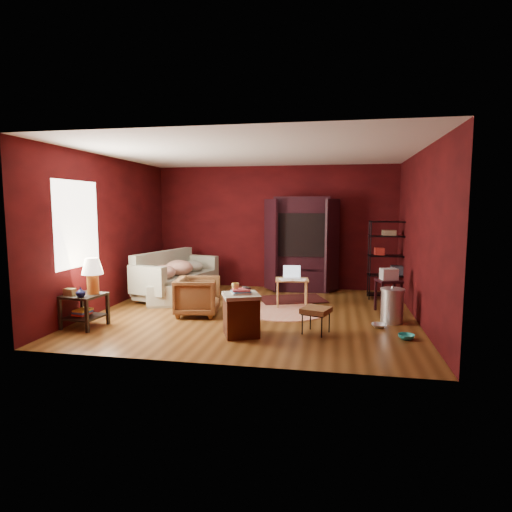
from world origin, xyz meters
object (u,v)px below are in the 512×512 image
at_px(laptop_desk, 292,282).
at_px(wire_shelving, 389,256).
at_px(hamper, 241,314).
at_px(tv_armoire, 301,242).
at_px(sofa, 173,278).
at_px(armchair, 198,294).
at_px(side_table, 88,286).

distance_m(laptop_desk, wire_shelving, 2.16).
height_order(laptop_desk, wire_shelving, wire_shelving).
bearing_deg(laptop_desk, hamper, -112.72).
distance_m(hamper, wire_shelving, 3.88).
bearing_deg(laptop_desk, tv_armoire, 80.97).
bearing_deg(hamper, laptop_desk, 74.68).
distance_m(sofa, armchair, 1.66).
distance_m(side_table, hamper, 2.47).
relative_size(side_table, hamper, 1.52).
xyz_separation_m(side_table, tv_armoire, (3.04, 3.54, 0.44)).
height_order(armchair, tv_armoire, tv_armoire).
bearing_deg(tv_armoire, laptop_desk, -94.99).
height_order(sofa, armchair, sofa).
relative_size(sofa, laptop_desk, 2.64).
xyz_separation_m(armchair, hamper, (1.00, -1.01, -0.04)).
relative_size(side_table, wire_shelving, 0.68).
xyz_separation_m(side_table, wire_shelving, (4.85, 2.98, 0.22)).
height_order(hamper, wire_shelving, wire_shelving).
distance_m(armchair, laptop_desk, 1.82).
bearing_deg(sofa, hamper, -155.64).
height_order(tv_armoire, wire_shelving, tv_armoire).
xyz_separation_m(armchair, laptop_desk, (1.54, 0.97, 0.10)).
height_order(hamper, tv_armoire, tv_armoire).
bearing_deg(side_table, armchair, 34.22).
height_order(side_table, tv_armoire, tv_armoire).
distance_m(sofa, wire_shelving, 4.46).
xyz_separation_m(side_table, hamper, (2.45, -0.02, -0.33)).
bearing_deg(armchair, laptop_desk, -65.98).
bearing_deg(armchair, side_table, 116.07).
bearing_deg(sofa, armchair, -159.37).
bearing_deg(sofa, tv_armoire, -80.63).
bearing_deg(side_table, wire_shelving, 31.56).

